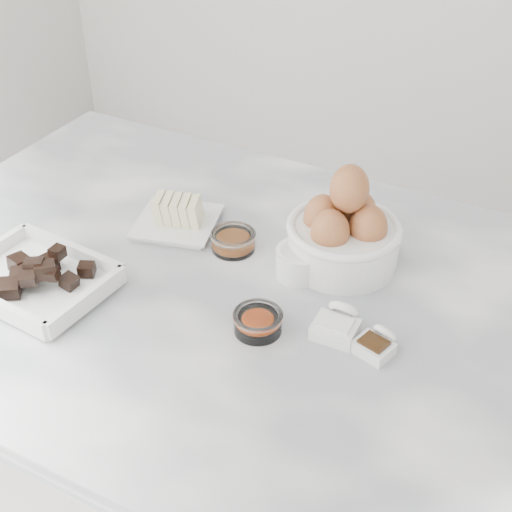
{
  "coord_description": "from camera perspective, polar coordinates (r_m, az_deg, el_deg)",
  "views": [
    {
      "loc": [
        0.43,
        -0.75,
        1.61
      ],
      "look_at": [
        0.02,
        0.03,
        0.98
      ],
      "focal_mm": 50.0,
      "sensor_mm": 36.0,
      "label": 1
    }
  ],
  "objects": [
    {
      "name": "honey_bowl",
      "position": [
        1.16,
        -1.83,
        1.25
      ],
      "size": [
        0.08,
        0.08,
        0.03
      ],
      "color": "white",
      "rests_on": "marble_slab"
    },
    {
      "name": "salt_spoon",
      "position": [
        1.01,
        6.53,
        -5.43
      ],
      "size": [
        0.06,
        0.08,
        0.05
      ],
      "color": "white",
      "rests_on": "marble_slab"
    },
    {
      "name": "cabinet",
      "position": [
        1.45,
        -1.31,
        -17.67
      ],
      "size": [
        1.1,
        0.7,
        0.9
      ],
      "primitive_type": "cube",
      "color": "beige",
      "rests_on": "ground"
    },
    {
      "name": "butter_plate",
      "position": [
        1.22,
        -6.45,
        3.18
      ],
      "size": [
        0.16,
        0.16,
        0.06
      ],
      "color": "white",
      "rests_on": "marble_slab"
    },
    {
      "name": "marble_slab",
      "position": [
        1.11,
        -1.64,
        -3.04
      ],
      "size": [
        1.2,
        0.8,
        0.04
      ],
      "primitive_type": "cube",
      "color": "white",
      "rests_on": "cabinet"
    },
    {
      "name": "egg_bowl",
      "position": [
        1.12,
        7.04,
        1.87
      ],
      "size": [
        0.18,
        0.18,
        0.17
      ],
      "color": "white",
      "rests_on": "marble_slab"
    },
    {
      "name": "sugar_ramekin",
      "position": [
        1.1,
        3.52,
        -0.39
      ],
      "size": [
        0.08,
        0.08,
        0.05
      ],
      "color": "white",
      "rests_on": "marble_slab"
    },
    {
      "name": "chocolate_dish",
      "position": [
        1.12,
        -17.29,
        -1.46
      ],
      "size": [
        0.24,
        0.19,
        0.06
      ],
      "color": "white",
      "rests_on": "marble_slab"
    },
    {
      "name": "zest_bowl",
      "position": [
        1.0,
        0.15,
        -5.23
      ],
      "size": [
        0.07,
        0.07,
        0.03
      ],
      "color": "white",
      "rests_on": "marble_slab"
    },
    {
      "name": "vanilla_spoon",
      "position": [
        0.99,
        9.6,
        -6.94
      ],
      "size": [
        0.06,
        0.07,
        0.04
      ],
      "color": "white",
      "rests_on": "marble_slab"
    }
  ]
}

